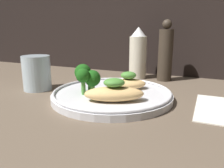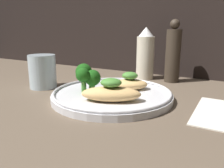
# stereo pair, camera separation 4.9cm
# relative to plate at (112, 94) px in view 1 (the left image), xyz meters

# --- Properties ---
(ground_plane) EXTENTS (1.80, 1.80, 0.01)m
(ground_plane) POSITION_rel_plate_xyz_m (0.00, 0.00, -0.01)
(ground_plane) COLOR brown
(plate) EXTENTS (0.27, 0.27, 0.02)m
(plate) POSITION_rel_plate_xyz_m (0.00, 0.00, 0.00)
(plate) COLOR silver
(plate) RESTS_ON ground_plane
(grilled_meat_front) EXTENTS (0.13, 0.10, 0.05)m
(grilled_meat_front) POSITION_rel_plate_xyz_m (0.03, -0.05, 0.02)
(grilled_meat_front) COLOR tan
(grilled_meat_front) RESTS_ON plate
(grilled_meat_middle) EXTENTS (0.10, 0.08, 0.04)m
(grilled_meat_middle) POSITION_rel_plate_xyz_m (0.02, 0.05, 0.02)
(grilled_meat_middle) COLOR tan
(grilled_meat_middle) RESTS_ON plate
(broccoli_bunch) EXTENTS (0.06, 0.06, 0.06)m
(broccoli_bunch) POSITION_rel_plate_xyz_m (-0.05, -0.02, 0.04)
(broccoli_bunch) COLOR #4C8E38
(broccoli_bunch) RESTS_ON plate
(sauce_bottle) EXTENTS (0.05, 0.05, 0.16)m
(sauce_bottle) POSITION_rel_plate_xyz_m (-0.01, 0.23, 0.07)
(sauce_bottle) COLOR beige
(sauce_bottle) RESTS_ON ground_plane
(pepper_grinder) EXTENTS (0.04, 0.04, 0.18)m
(pepper_grinder) POSITION_rel_plate_xyz_m (0.07, 0.23, 0.07)
(pepper_grinder) COLOR #382D23
(pepper_grinder) RESTS_ON ground_plane
(drinking_glass) EXTENTS (0.07, 0.07, 0.09)m
(drinking_glass) POSITION_rel_plate_xyz_m (-0.21, -0.01, 0.03)
(drinking_glass) COLOR silver
(drinking_glass) RESTS_ON ground_plane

